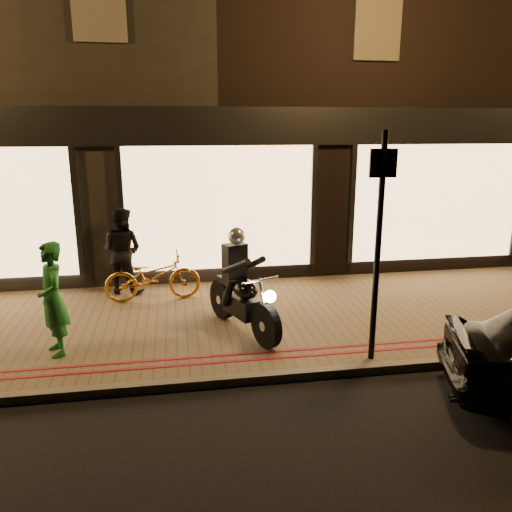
# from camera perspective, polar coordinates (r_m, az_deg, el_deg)

# --- Properties ---
(ground) EXTENTS (90.00, 90.00, 0.00)m
(ground) POSITION_cam_1_polar(r_m,az_deg,el_deg) (6.48, -0.38, -14.54)
(ground) COLOR black
(ground) RESTS_ON ground
(sidewalk) EXTENTS (50.00, 4.00, 0.12)m
(sidewalk) POSITION_cam_1_polar(r_m,az_deg,el_deg) (8.25, -2.60, -7.43)
(sidewalk) COLOR brown
(sidewalk) RESTS_ON ground
(kerb_stone) EXTENTS (50.00, 0.14, 0.12)m
(kerb_stone) POSITION_cam_1_polar(r_m,az_deg,el_deg) (6.50, -0.46, -13.86)
(kerb_stone) COLOR #59544C
(kerb_stone) RESTS_ON ground
(red_kerb_lines) EXTENTS (50.00, 0.26, 0.01)m
(red_kerb_lines) POSITION_cam_1_polar(r_m,az_deg,el_deg) (6.91, -1.12, -11.44)
(red_kerb_lines) COLOR maroon
(red_kerb_lines) RESTS_ON sidewalk
(building_row) EXTENTS (48.00, 10.11, 8.50)m
(building_row) POSITION_cam_1_polar(r_m,az_deg,el_deg) (14.64, -6.31, 18.88)
(building_row) COLOR black
(building_row) RESTS_ON ground
(motorcycle) EXTENTS (0.90, 1.84, 1.59)m
(motorcycle) POSITION_cam_1_polar(r_m,az_deg,el_deg) (7.52, -1.71, -4.16)
(motorcycle) COLOR black
(motorcycle) RESTS_ON sidewalk
(sign_post) EXTENTS (0.35, 0.08, 3.00)m
(sign_post) POSITION_cam_1_polar(r_m,az_deg,el_deg) (6.52, 13.84, 2.13)
(sign_post) COLOR black
(sign_post) RESTS_ON sidewalk
(bicycle_gold) EXTENTS (1.72, 0.71, 0.88)m
(bicycle_gold) POSITION_cam_1_polar(r_m,az_deg,el_deg) (9.06, -11.70, -2.31)
(bicycle_gold) COLOR orange
(bicycle_gold) RESTS_ON sidewalk
(person_green) EXTENTS (0.58, 0.68, 1.57)m
(person_green) POSITION_cam_1_polar(r_m,az_deg,el_deg) (7.25, -22.22, -4.60)
(person_green) COLOR #1D6F2A
(person_green) RESTS_ON sidewalk
(person_dark) EXTENTS (0.96, 0.87, 1.61)m
(person_dark) POSITION_cam_1_polar(r_m,az_deg,el_deg) (9.53, -15.08, 0.59)
(person_dark) COLOR black
(person_dark) RESTS_ON sidewalk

